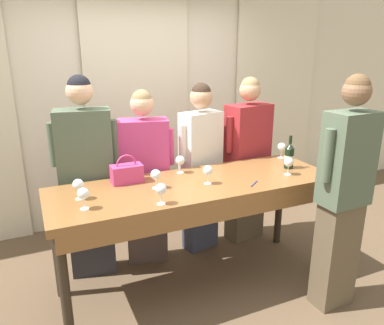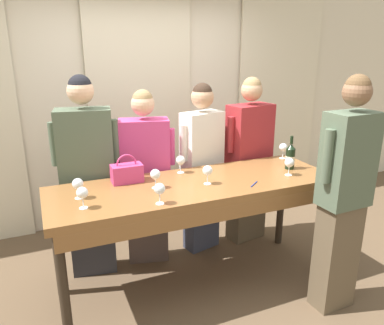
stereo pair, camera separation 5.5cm
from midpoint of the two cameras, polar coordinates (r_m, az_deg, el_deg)
name	(u,v)px [view 1 (the left image)]	position (r m, az deg, el deg)	size (l,w,h in m)	color
ground_plane	(196,283)	(3.50, 0.07, -17.84)	(18.00, 18.00, 0.00)	brown
wall_back	(137,102)	(4.44, -8.68, 9.17)	(12.00, 0.06, 2.80)	beige
curtain_panel_center	(139,107)	(4.38, -8.42, 8.34)	(1.20, 0.03, 2.69)	beige
curtain_panel_right	(275,98)	(5.22, 12.20, 9.57)	(1.20, 0.03, 2.69)	beige
tasting_bar	(197,194)	(3.07, 0.24, -4.89)	(2.36, 0.77, 0.95)	brown
wine_bottle	(289,156)	(3.48, 14.16, 0.92)	(0.08, 0.08, 0.30)	black
handbag	(127,173)	(3.09, -10.40, -1.60)	(0.25, 0.14, 0.24)	#C63870
wine_glass_front_left	(156,175)	(2.91, -6.09, -1.90)	(0.08, 0.08, 0.15)	white
wine_glass_front_mid	(289,162)	(3.30, 14.05, 0.01)	(0.08, 0.08, 0.15)	white
wine_glass_front_right	(78,185)	(2.82, -17.49, -3.28)	(0.08, 0.08, 0.15)	white
wine_glass_center_left	(282,147)	(3.79, 13.10, 2.27)	(0.08, 0.08, 0.15)	white
wine_glass_center_mid	(180,161)	(3.25, -2.30, 0.24)	(0.08, 0.08, 0.15)	white
wine_glass_center_right	(83,194)	(2.64, -16.81, -4.65)	(0.08, 0.08, 0.15)	white
wine_glass_back_left	(208,171)	(2.99, 1.89, -1.28)	(0.08, 0.08, 0.15)	white
wine_glass_back_mid	(161,189)	(2.62, -5.37, -4.11)	(0.08, 0.08, 0.15)	white
pen	(254,184)	(3.06, 8.94, -3.21)	(0.12, 0.10, 0.01)	#193399
guest_olive_jacket	(87,178)	(3.38, -16.14, -2.29)	(0.57, 0.32, 1.80)	#28282D
guest_pink_top	(145,178)	(3.51, -7.65, -2.31)	(0.56, 0.33, 1.66)	#473833
guest_cream_sweater	(201,166)	(3.68, 0.90, -0.47)	(0.51, 0.30, 1.69)	#383D51
guest_striped_shirt	(247,160)	(3.93, 7.96, 0.41)	(0.57, 0.32, 1.73)	brown
host_pouring	(343,194)	(3.02, 21.59, -4.48)	(0.48, 0.24, 1.84)	brown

